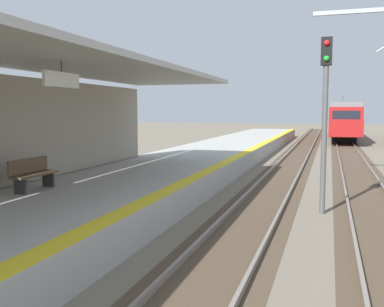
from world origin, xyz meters
TOP-DOWN VIEW (x-y plane):
  - station_platform at (-2.50, 16.00)m, footprint 5.00×80.00m
  - track_pair_nearest_platform at (1.90, 20.00)m, footprint 2.34×120.00m
  - track_pair_middle at (5.30, 20.00)m, footprint 2.34×120.00m
  - approaching_train at (5.30, 52.22)m, footprint 2.93×19.60m
  - rail_signal_post at (3.81, 16.15)m, footprint 0.32×0.34m
  - platform_bench at (-3.80, 12.70)m, footprint 0.45×1.60m

SIDE VIEW (x-z plane):
  - track_pair_nearest_platform at x=1.90m, z-range -0.03..0.13m
  - track_pair_middle at x=5.30m, z-range -0.03..0.13m
  - station_platform at x=-2.50m, z-range 0.00..0.90m
  - platform_bench at x=-3.80m, z-range 0.93..1.81m
  - approaching_train at x=5.30m, z-range -0.20..4.56m
  - rail_signal_post at x=3.81m, z-range 0.59..5.79m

